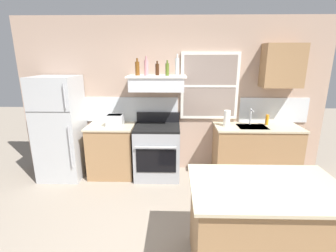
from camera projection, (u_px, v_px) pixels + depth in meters
name	position (u px, v px, depth m)	size (l,w,h in m)	color
back_wall	(174.00, 97.00, 4.41)	(5.40, 0.11, 2.70)	tan
refrigerator	(60.00, 128.00, 4.21)	(0.70, 0.72, 1.74)	#B7BABC
counter_left_of_stove	(112.00, 150.00, 4.36)	(0.79, 0.63, 0.91)	#9E754C
toaster	(115.00, 120.00, 4.20)	(0.30, 0.20, 0.19)	silver
stove_range	(157.00, 151.00, 4.30)	(0.76, 0.69, 1.09)	#9EA0A5
range_hood_shelf	(157.00, 83.00, 4.09)	(0.96, 0.52, 0.24)	silver
bottle_amber_wine	(137.00, 68.00, 4.04)	(0.07, 0.07, 0.28)	brown
bottle_rose_pink	(146.00, 68.00, 3.97)	(0.07, 0.07, 0.31)	#C67F84
bottle_brown_stout	(157.00, 69.00, 4.07)	(0.06, 0.06, 0.23)	#381E0F
bottle_olive_oil_square	(167.00, 69.00, 3.98)	(0.06, 0.06, 0.24)	#4C601E
bottle_clear_tall	(177.00, 66.00, 4.06)	(0.06, 0.06, 0.34)	silver
counter_right_with_sink	(255.00, 151.00, 4.30)	(1.43, 0.63, 0.91)	#9E754C
sink_faucet	(251.00, 115.00, 4.23)	(0.03, 0.17, 0.28)	silver
paper_towel_roll	(227.00, 118.00, 4.16)	(0.11, 0.11, 0.27)	white
dish_soap_bottle	(267.00, 120.00, 4.25)	(0.06, 0.06, 0.18)	orange
kitchen_island	(262.00, 228.00, 2.38)	(1.40, 0.90, 0.91)	#9E754C
upper_cabinet_right	(283.00, 66.00, 4.04)	(0.64, 0.32, 0.70)	#9E754C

